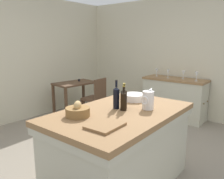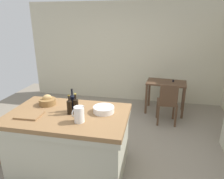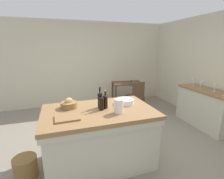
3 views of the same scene
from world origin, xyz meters
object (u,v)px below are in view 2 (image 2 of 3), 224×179
at_px(island_table, 70,139).
at_px(wine_bottle_amber, 73,102).
at_px(wooden_chair, 167,102).
at_px(pitcher, 79,114).
at_px(cutting_board, 29,115).
at_px(wicker_hamper, 7,150).
at_px(wine_bottle_dark, 76,105).
at_px(wash_bowl, 104,109).
at_px(wine_bottle_green, 70,106).
at_px(writing_desk, 166,87).
at_px(bread_basket, 47,101).

relative_size(island_table, wine_bottle_amber, 5.09).
xyz_separation_m(wooden_chair, pitcher, (-1.23, -1.92, 0.51)).
distance_m(cutting_board, wicker_hamper, 1.00).
xyz_separation_m(cutting_board, wine_bottle_amber, (0.52, 0.27, 0.12)).
bearing_deg(wine_bottle_amber, pitcher, -55.51).
distance_m(wine_bottle_dark, wicker_hamper, 1.49).
relative_size(wash_bowl, wicker_hamper, 0.91).
xyz_separation_m(pitcher, cutting_board, (-0.72, 0.02, -0.09)).
xyz_separation_m(island_table, wine_bottle_green, (0.04, -0.02, 0.53)).
distance_m(writing_desk, wine_bottle_amber, 2.69).
bearing_deg(cutting_board, wooden_chair, 44.25).
bearing_deg(wine_bottle_green, pitcher, -42.77).
height_order(bread_basket, wine_bottle_green, wine_bottle_green).
bearing_deg(bread_basket, pitcher, -32.84).
xyz_separation_m(writing_desk, wooden_chair, (0.01, -0.62, -0.13)).
relative_size(island_table, writing_desk, 1.74).
bearing_deg(pitcher, wine_bottle_dark, 119.06).
bearing_deg(wash_bowl, wine_bottle_dark, -164.57).
relative_size(cutting_board, wine_bottle_amber, 0.97).
relative_size(wooden_chair, wine_bottle_amber, 2.78).
distance_m(pitcher, wicker_hamper, 1.60).
relative_size(writing_desk, wine_bottle_green, 3.42).
bearing_deg(wash_bowl, island_table, -164.50).
bearing_deg(cutting_board, island_table, 21.01).
height_order(pitcher, cutting_board, pitcher).
distance_m(wooden_chair, cutting_board, 2.75).
bearing_deg(cutting_board, wine_bottle_green, 17.97).
bearing_deg(wine_bottle_dark, wooden_chair, 51.07).
bearing_deg(wine_bottle_amber, island_table, -115.46).
bearing_deg(wash_bowl, wine_bottle_amber, -174.18).
bearing_deg(wine_bottle_dark, wine_bottle_amber, 140.99).
xyz_separation_m(bread_basket, wine_bottle_green, (0.46, -0.24, 0.06)).
relative_size(wooden_chair, bread_basket, 3.66).
xyz_separation_m(wine_bottle_dark, wine_bottle_amber, (-0.07, 0.06, 0.02)).
height_order(wine_bottle_dark, wicker_hamper, wine_bottle_dark).
height_order(island_table, writing_desk, island_table).
bearing_deg(wine_bottle_dark, cutting_board, -159.97).
relative_size(wooden_chair, wine_bottle_dark, 3.16).
xyz_separation_m(wine_bottle_amber, wine_bottle_green, (-0.00, -0.10, -0.02)).
height_order(cutting_board, wicker_hamper, cutting_board).
bearing_deg(pitcher, bread_basket, 147.16).
distance_m(pitcher, wine_bottle_dark, 0.27).
height_order(wooden_chair, cutting_board, cutting_board).
relative_size(island_table, pitcher, 6.72).
xyz_separation_m(wine_bottle_dark, wicker_hamper, (-1.21, -0.03, -0.87)).
relative_size(pitcher, wine_bottle_green, 0.89).
bearing_deg(wooden_chair, bread_basket, -141.88).
distance_m(wine_bottle_dark, wine_bottle_amber, 0.09).
bearing_deg(pitcher, wine_bottle_amber, 124.49).
relative_size(writing_desk, wash_bowl, 3.24).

